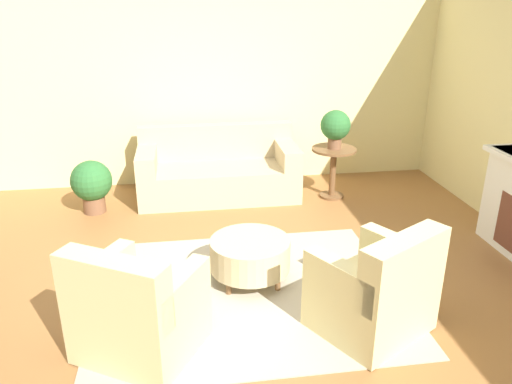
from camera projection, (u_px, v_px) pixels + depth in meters
ground_plane at (249, 293)px, 4.47m from camera, size 16.00×16.00×0.00m
wall_back at (218, 81)px, 6.77m from camera, size 9.99×0.12×2.80m
rug at (249, 292)px, 4.47m from camera, size 2.67×2.21×0.01m
couch at (218, 172)px, 6.56m from camera, size 2.05×0.89×0.89m
armchair_left at (136, 312)px, 3.60m from camera, size 1.06×1.03×0.89m
armchair_right at (377, 292)px, 3.85m from camera, size 1.06×1.03×0.89m
ottoman_table at (250, 254)px, 4.58m from camera, size 0.74×0.74×0.40m
side_table at (333, 164)px, 6.45m from camera, size 0.57×0.57×0.67m
potted_plant_on_side_table at (335, 126)px, 6.27m from camera, size 0.38×0.38×0.49m
potted_plant_floor at (92, 183)px, 6.02m from camera, size 0.49×0.49×0.65m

